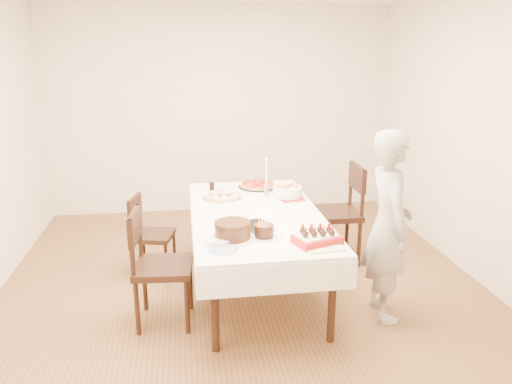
{
  "coord_description": "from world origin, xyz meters",
  "views": [
    {
      "loc": [
        -0.5,
        -4.13,
        2.18
      ],
      "look_at": [
        0.12,
        0.05,
        0.94
      ],
      "focal_mm": 35.0,
      "sensor_mm": 36.0,
      "label": 1
    }
  ],
  "objects": [
    {
      "name": "shaker_pair",
      "position": [
        0.29,
        0.55,
        0.8
      ],
      "size": [
        0.1,
        0.1,
        0.11
      ],
      "primitive_type": null,
      "rotation": [
        0.0,
        0.0,
        0.12
      ],
      "color": "white",
      "rests_on": "dining_table"
    },
    {
      "name": "pizza_white",
      "position": [
        -0.15,
        0.53,
        0.77
      ],
      "size": [
        0.4,
        0.4,
        0.04
      ],
      "primitive_type": "cylinder",
      "rotation": [
        0.0,
        0.0,
        0.02
      ],
      "color": "beige",
      "rests_on": "dining_table"
    },
    {
      "name": "floor",
      "position": [
        0.0,
        0.0,
        0.0
      ],
      "size": [
        5.0,
        5.0,
        0.0
      ],
      "primitive_type": "plane",
      "color": "brown",
      "rests_on": "ground"
    },
    {
      "name": "birthday_cake",
      "position": [
        0.09,
        -0.54,
        0.84
      ],
      "size": [
        0.2,
        0.2,
        0.15
      ],
      "primitive_type": "cylinder",
      "rotation": [
        0.0,
        0.0,
        0.44
      ],
      "color": "#311B0D",
      "rests_on": "dining_table"
    },
    {
      "name": "dining_table",
      "position": [
        0.12,
        0.05,
        0.38
      ],
      "size": [
        1.3,
        2.22,
        0.75
      ],
      "primitive_type": "cube",
      "rotation": [
        0.0,
        0.0,
        -0.08
      ],
      "color": "white",
      "rests_on": "floor"
    },
    {
      "name": "wall_right",
      "position": [
        2.25,
        0.0,
        1.35
      ],
      "size": [
        0.04,
        5.0,
        2.7
      ],
      "primitive_type": "cube",
      "color": "beige",
      "rests_on": "floor"
    },
    {
      "name": "pasta_bowl",
      "position": [
        0.49,
        0.48,
        0.8
      ],
      "size": [
        0.38,
        0.38,
        0.09
      ],
      "primitive_type": "cylinder",
      "rotation": [
        0.0,
        0.0,
        0.41
      ],
      "color": "white",
      "rests_on": "dining_table"
    },
    {
      "name": "chair_left_dessert",
      "position": [
        -0.7,
        -0.41,
        0.48
      ],
      "size": [
        0.53,
        0.53,
        0.96
      ],
      "primitive_type": null,
      "rotation": [
        0.0,
        0.0,
        3.06
      ],
      "color": "black",
      "rests_on": "floor"
    },
    {
      "name": "person",
      "position": [
        1.1,
        -0.55,
        0.79
      ],
      "size": [
        0.41,
        0.6,
        1.57
      ],
      "primitive_type": "imported",
      "rotation": [
        0.0,
        0.0,
        1.51
      ],
      "color": "#B1ABA7",
      "rests_on": "floor"
    },
    {
      "name": "red_placemat",
      "position": [
        0.52,
        0.41,
        0.75
      ],
      "size": [
        0.28,
        0.28,
        0.01
      ],
      "primitive_type": "cube",
      "rotation": [
        0.0,
        0.0,
        0.18
      ],
      "color": "#B21E1E",
      "rests_on": "dining_table"
    },
    {
      "name": "chair_left_savory",
      "position": [
        -0.83,
        0.53,
        0.4
      ],
      "size": [
        0.49,
        0.49,
        0.8
      ],
      "primitive_type": null,
      "rotation": [
        0.0,
        0.0,
        2.91
      ],
      "color": "black",
      "rests_on": "floor"
    },
    {
      "name": "box_lid",
      "position": [
        0.49,
        -0.83,
        0.75
      ],
      "size": [
        0.31,
        0.23,
        0.02
      ],
      "primitive_type": "cube",
      "rotation": [
        0.0,
        0.0,
        0.14
      ],
      "color": "beige",
      "rests_on": "dining_table"
    },
    {
      "name": "wall_front",
      "position": [
        0.0,
        -2.5,
        1.35
      ],
      "size": [
        4.5,
        0.04,
        2.7
      ],
      "primitive_type": "cube",
      "color": "beige",
      "rests_on": "floor"
    },
    {
      "name": "taper_candle",
      "position": [
        0.32,
        0.69,
        0.93
      ],
      "size": [
        0.09,
        0.09,
        0.36
      ],
      "primitive_type": "cylinder",
      "rotation": [
        0.0,
        0.0,
        -0.11
      ],
      "color": "white",
      "rests_on": "dining_table"
    },
    {
      "name": "layer_cake",
      "position": [
        -0.16,
        -0.55,
        0.82
      ],
      "size": [
        0.41,
        0.41,
        0.14
      ],
      "primitive_type": "cylinder",
      "rotation": [
        0.0,
        0.0,
        -0.17
      ],
      "color": "#351B0D",
      "rests_on": "dining_table"
    },
    {
      "name": "china_plate",
      "position": [
        -0.25,
        -0.75,
        0.75
      ],
      "size": [
        0.27,
        0.27,
        0.01
      ],
      "primitive_type": "cylinder",
      "rotation": [
        0.0,
        0.0,
        0.2
      ],
      "color": "white",
      "rests_on": "dining_table"
    },
    {
      "name": "pizza_pepperoni",
      "position": [
        0.26,
        0.87,
        0.77
      ],
      "size": [
        0.47,
        0.47,
        0.04
      ],
      "primitive_type": "cylinder",
      "rotation": [
        0.0,
        0.0,
        0.17
      ],
      "color": "red",
      "rests_on": "dining_table"
    },
    {
      "name": "plate_stack",
      "position": [
        -0.27,
        -0.63,
        0.77
      ],
      "size": [
        0.19,
        0.19,
        0.04
      ],
      "primitive_type": "cylinder",
      "rotation": [
        0.0,
        0.0,
        -0.04
      ],
      "color": "white",
      "rests_on": "dining_table"
    },
    {
      "name": "cake_board",
      "position": [
        0.02,
        -0.3,
        0.75
      ],
      "size": [
        0.38,
        0.38,
        0.01
      ],
      "primitive_type": "cube",
      "rotation": [
        0.0,
        0.0,
        0.22
      ],
      "color": "black",
      "rests_on": "dining_table"
    },
    {
      "name": "wall_back",
      "position": [
        0.0,
        2.5,
        1.35
      ],
      "size": [
        4.5,
        0.04,
        2.7
      ],
      "primitive_type": "cube",
      "color": "beige",
      "rests_on": "floor"
    },
    {
      "name": "cola_glass",
      "position": [
        -0.23,
        0.79,
        0.8
      ],
      "size": [
        0.06,
        0.06,
        0.1
      ],
      "primitive_type": "cylinder",
      "rotation": [
        0.0,
        0.0,
        -0.26
      ],
      "color": "black",
      "rests_on": "dining_table"
    },
    {
      "name": "strawberry_box",
      "position": [
        0.47,
        -0.73,
        0.79
      ],
      "size": [
        0.39,
        0.32,
        0.08
      ],
      "primitive_type": null,
      "rotation": [
        0.0,
        0.0,
        0.32
      ],
      "color": "#A91B13",
      "rests_on": "dining_table"
    },
    {
      "name": "chair_right_savory",
      "position": [
        1.02,
        0.58,
        0.52
      ],
      "size": [
        0.54,
        0.54,
        1.03
      ],
      "primitive_type": null,
      "rotation": [
        0.0,
        0.0,
        -0.02
      ],
      "color": "black",
      "rests_on": "floor"
    }
  ]
}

